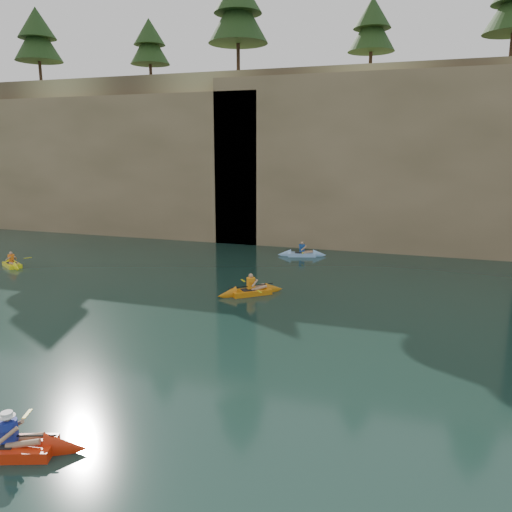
% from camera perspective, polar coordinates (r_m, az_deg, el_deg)
% --- Properties ---
extents(ground, '(160.00, 160.00, 0.00)m').
position_cam_1_polar(ground, '(12.72, -0.42, -18.65)').
color(ground, black).
rests_on(ground, ground).
extents(cliff, '(70.00, 16.00, 12.00)m').
position_cam_1_polar(cliff, '(40.48, 13.66, 11.19)').
color(cliff, tan).
rests_on(cliff, ground).
extents(cliff_slab_west, '(26.00, 2.40, 10.56)m').
position_cam_1_polar(cliff_slab_west, '(40.49, -17.41, 9.96)').
color(cliff_slab_west, '#947A5A').
rests_on(cliff_slab_west, ground).
extents(cliff_slab_center, '(24.00, 2.40, 11.40)m').
position_cam_1_polar(cliff_slab_center, '(32.97, 16.00, 10.37)').
color(cliff_slab_center, '#947A5A').
rests_on(cliff_slab_center, ground).
extents(sea_cave_west, '(4.50, 1.00, 4.00)m').
position_cam_1_polar(sea_cave_west, '(39.06, -15.26, 5.19)').
color(sea_cave_west, black).
rests_on(sea_cave_west, ground).
extents(sea_cave_center, '(3.50, 1.00, 3.20)m').
position_cam_1_polar(sea_cave_center, '(33.51, 5.22, 3.77)').
color(sea_cave_center, black).
rests_on(sea_cave_center, ground).
extents(main_kayaker, '(3.38, 2.15, 1.23)m').
position_cam_1_polar(main_kayaker, '(12.79, -26.25, -19.00)').
color(main_kayaker, red).
rests_on(main_kayaker, ground).
extents(kayaker_orange, '(2.89, 2.65, 1.22)m').
position_cam_1_polar(kayaker_orange, '(22.70, -0.59, -4.06)').
color(kayaker_orange, orange).
rests_on(kayaker_orange, ground).
extents(kayaker_yellow, '(2.58, 1.90, 1.07)m').
position_cam_1_polar(kayaker_yellow, '(31.12, -26.11, -0.86)').
color(kayaker_yellow, '#F7F014').
rests_on(kayaker_yellow, ground).
extents(kayaker_ltblue_mid, '(3.06, 2.20, 1.14)m').
position_cam_1_polar(kayaker_ltblue_mid, '(30.77, 5.27, 0.24)').
color(kayaker_ltblue_mid, '#94C0F7').
rests_on(kayaker_ltblue_mid, ground).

